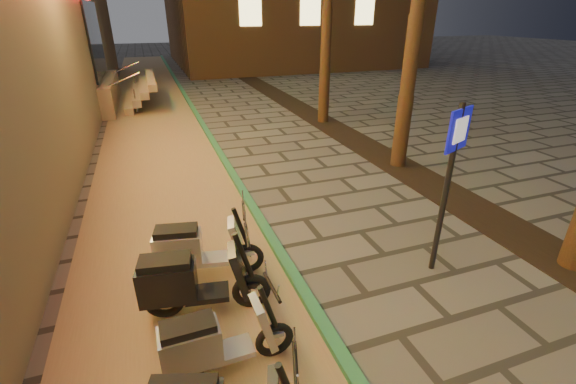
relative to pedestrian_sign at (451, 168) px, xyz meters
name	(u,v)px	position (x,y,z in m)	size (l,w,h in m)	color
parking_strip	(160,156)	(-3.96, 7.27, -1.77)	(3.40, 60.00, 0.01)	#8C7251
green_curb	(217,148)	(-2.26, 7.27, -1.73)	(0.18, 60.00, 0.10)	#296E46
planting_strip	(447,193)	(2.24, 2.27, -1.77)	(1.20, 40.00, 0.02)	black
pedestrian_sign	(451,168)	(0.00, 0.00, 0.00)	(0.57, 0.27, 2.75)	black
scooter_7	(212,343)	(-3.75, -0.83, -1.30)	(1.55, 0.55, 1.10)	black
scooter_8	(189,282)	(-3.88, 0.26, -1.24)	(1.78, 0.75, 1.25)	black
scooter_9	(195,249)	(-3.68, 1.09, -1.26)	(1.69, 0.76, 1.19)	black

